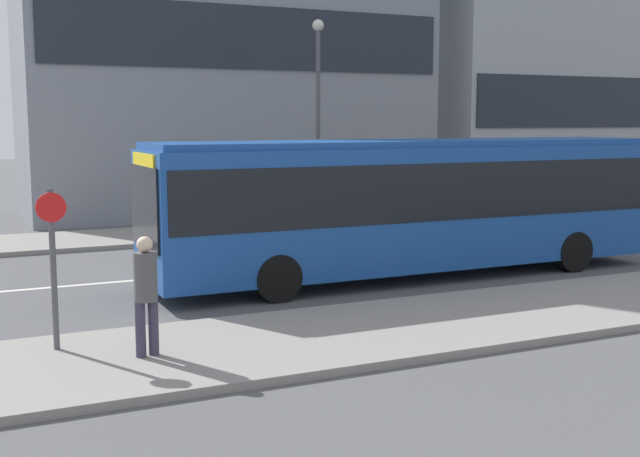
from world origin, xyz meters
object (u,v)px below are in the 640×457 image
(bus_stop_sign, at_px, (53,256))
(street_lamp, at_px, (318,101))
(pedestrian_near_stop, at_px, (146,288))
(parked_car_0, at_px, (617,203))
(city_bus, at_px, (413,198))

(bus_stop_sign, height_order, street_lamp, street_lamp)
(bus_stop_sign, xyz_separation_m, street_lamp, (9.34, 10.69, 2.57))
(pedestrian_near_stop, height_order, street_lamp, street_lamp)
(pedestrian_near_stop, distance_m, bus_stop_sign, 1.54)
(parked_car_0, height_order, pedestrian_near_stop, pedestrian_near_stop)
(city_bus, bearing_deg, bus_stop_sign, -154.81)
(bus_stop_sign, bearing_deg, pedestrian_near_stop, -38.15)
(city_bus, relative_size, bus_stop_sign, 5.01)
(parked_car_0, relative_size, pedestrian_near_stop, 2.56)
(pedestrian_near_stop, relative_size, bus_stop_sign, 0.73)
(city_bus, bearing_deg, street_lamp, 85.51)
(city_bus, height_order, bus_stop_sign, city_bus)
(pedestrian_near_stop, xyz_separation_m, bus_stop_sign, (-1.17, 0.92, 0.42))
(city_bus, xyz_separation_m, parked_car_0, (12.05, 5.71, -1.16))
(parked_car_0, height_order, bus_stop_sign, bus_stop_sign)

